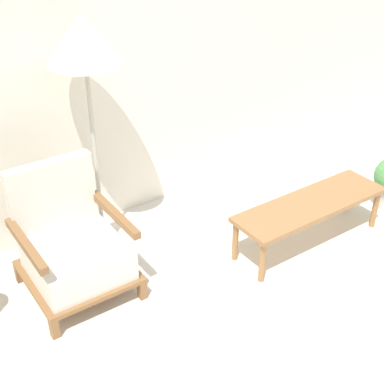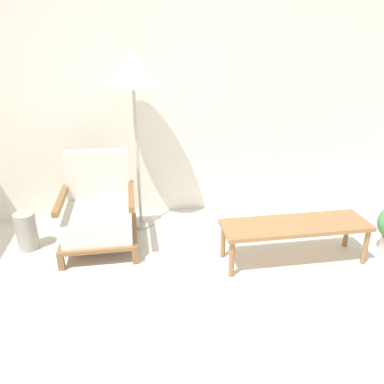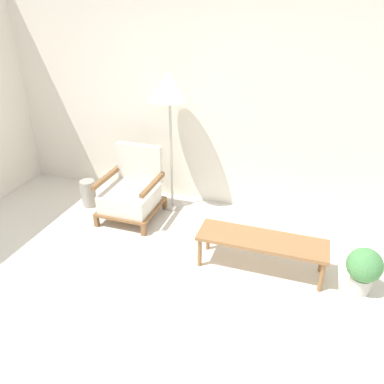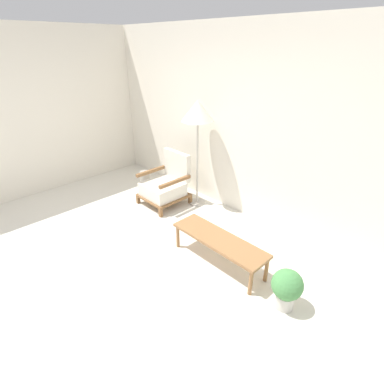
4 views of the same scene
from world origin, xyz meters
TOP-DOWN VIEW (x-y plane):
  - wall_back at (0.00, 2.42)m, footprint 8.00×0.06m
  - armchair at (-0.91, 1.74)m, footprint 0.65×0.67m
  - floor_lamp at (-0.53, 2.09)m, footprint 0.49×0.49m
  - coffee_table at (0.73, 1.22)m, footprint 1.23×0.37m

SIDE VIEW (x-z plane):
  - coffee_table at x=0.73m, z-range 0.14..0.49m
  - armchair at x=-0.91m, z-range -0.09..0.74m
  - wall_back at x=0.00m, z-range 0.00..2.70m
  - floor_lamp at x=-0.53m, z-range 0.64..2.32m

